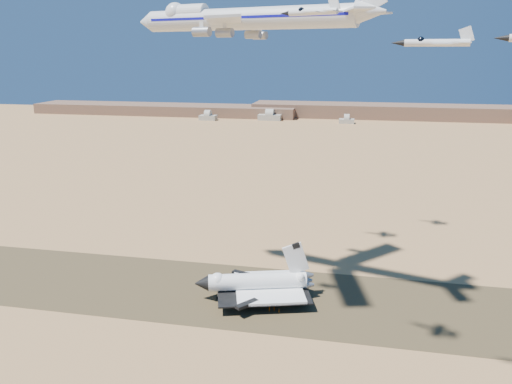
% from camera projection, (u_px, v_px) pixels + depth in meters
% --- Properties ---
extents(ground, '(1200.00, 1200.00, 0.00)m').
position_uv_depth(ground, '(209.00, 292.00, 188.03)').
color(ground, tan).
rests_on(ground, ground).
extents(runway, '(600.00, 50.00, 0.06)m').
position_uv_depth(runway, '(209.00, 292.00, 188.02)').
color(runway, brown).
rests_on(runway, ground).
extents(ridgeline, '(960.00, 90.00, 18.00)m').
position_uv_depth(ridgeline, '(367.00, 113.00, 671.43)').
color(ridgeline, brown).
rests_on(ridgeline, ground).
extents(hangars, '(200.50, 29.50, 30.00)m').
position_uv_depth(hangars, '(266.00, 117.00, 650.34)').
color(hangars, '#A5A292').
rests_on(hangars, ground).
extents(shuttle, '(43.78, 34.26, 21.39)m').
position_uv_depth(shuttle, '(256.00, 283.00, 181.88)').
color(shuttle, white).
rests_on(shuttle, runway).
extents(carrier_747, '(89.01, 66.71, 22.20)m').
position_uv_depth(carrier_747, '(238.00, 19.00, 164.14)').
color(carrier_747, silver).
extents(crew_a, '(0.59, 0.71, 1.66)m').
position_uv_depth(crew_a, '(279.00, 311.00, 172.35)').
color(crew_a, '#BD5B0B').
rests_on(crew_a, runway).
extents(crew_b, '(0.74, 0.94, 1.69)m').
position_uv_depth(crew_b, '(270.00, 309.00, 173.50)').
color(crew_b, '#BD5B0B').
rests_on(crew_b, runway).
extents(crew_c, '(0.93, 1.12, 1.71)m').
position_uv_depth(crew_c, '(274.00, 309.00, 173.65)').
color(crew_c, '#BD5B0B').
rests_on(crew_c, runway).
extents(chase_jet_a, '(15.37, 9.15, 3.97)m').
position_uv_depth(chase_jet_a, '(312.00, 12.00, 117.31)').
color(chase_jet_a, silver).
extents(chase_jet_b, '(16.20, 8.96, 4.05)m').
position_uv_depth(chase_jet_b, '(435.00, 43.00, 102.64)').
color(chase_jet_b, silver).
extents(chase_jet_e, '(15.70, 8.58, 3.91)m').
position_uv_depth(chase_jet_e, '(297.00, 27.00, 201.88)').
color(chase_jet_e, silver).
extents(chase_jet_f, '(14.24, 8.15, 3.60)m').
position_uv_depth(chase_jet_f, '(362.00, 14.00, 216.33)').
color(chase_jet_f, silver).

